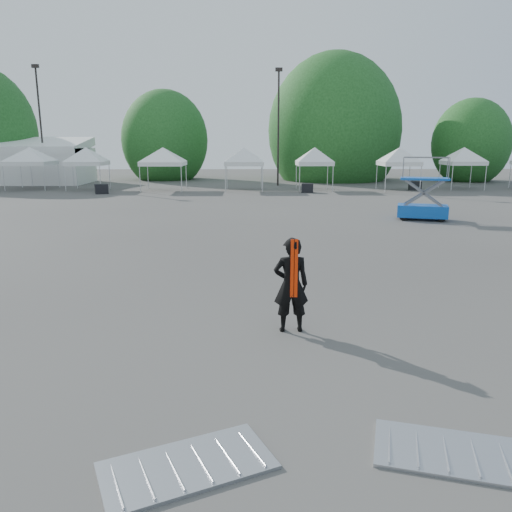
{
  "coord_description": "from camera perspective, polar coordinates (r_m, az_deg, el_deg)",
  "views": [
    {
      "loc": [
        0.26,
        -12.03,
        3.68
      ],
      "look_at": [
        0.46,
        -1.57,
        1.3
      ],
      "focal_mm": 35.0,
      "sensor_mm": 36.0,
      "label": 1
    }
  ],
  "objects": [
    {
      "name": "tent_f",
      "position": [
        40.19,
        6.72,
        11.85
      ],
      "size": [
        3.91,
        3.91,
        3.88
      ],
      "color": "silver",
      "rests_on": "ground"
    },
    {
      "name": "tent_h",
      "position": [
        44.09,
        22.68,
        11.05
      ],
      "size": [
        4.03,
        4.03,
        3.88
      ],
      "color": "silver",
      "rests_on": "ground"
    },
    {
      "name": "crate_west",
      "position": [
        38.76,
        -17.24,
        7.33
      ],
      "size": [
        1.1,
        0.99,
        0.7
      ],
      "primitive_type": "cube",
      "rotation": [
        0.0,
        0.0,
        0.38
      ],
      "color": "black",
      "rests_on": "ground"
    },
    {
      "name": "barrier_mid",
      "position": [
        6.91,
        22.31,
        -20.15
      ],
      "size": [
        2.2,
        1.52,
        0.06
      ],
      "rotation": [
        0.0,
        0.0,
        -0.28
      ],
      "color": "#A9ACB1",
      "rests_on": "ground"
    },
    {
      "name": "tree_mid_e",
      "position": [
        51.79,
        8.91,
        13.96
      ],
      "size": [
        5.12,
        5.12,
        7.79
      ],
      "color": "#382314",
      "rests_on": "ground"
    },
    {
      "name": "tree_far_e",
      "position": [
        53.63,
        23.36,
        11.75
      ],
      "size": [
        3.84,
        3.84,
        5.84
      ],
      "color": "#382314",
      "rests_on": "ground"
    },
    {
      "name": "man",
      "position": [
        9.83,
        4.02,
        -3.31
      ],
      "size": [
        0.72,
        0.49,
        1.91
      ],
      "rotation": [
        0.0,
        0.0,
        3.2
      ],
      "color": "black",
      "rests_on": "ground"
    },
    {
      "name": "barrier_left",
      "position": [
        6.32,
        -7.87,
        -22.59
      ],
      "size": [
        2.19,
        1.7,
        0.06
      ],
      "rotation": [
        0.0,
        0.0,
        0.42
      ],
      "color": "#A9ACB1",
      "rests_on": "ground"
    },
    {
      "name": "crate_mid",
      "position": [
        38.11,
        5.9,
        7.73
      ],
      "size": [
        0.96,
        0.79,
        0.68
      ],
      "primitive_type": "cube",
      "rotation": [
        0.0,
        0.0,
        -0.13
      ],
      "color": "black",
      "rests_on": "ground"
    },
    {
      "name": "light_pole_east",
      "position": [
        44.16,
        2.58,
        15.2
      ],
      "size": [
        0.6,
        0.25,
        9.8
      ],
      "color": "black",
      "rests_on": "ground"
    },
    {
      "name": "tent_e",
      "position": [
        39.73,
        -1.38,
        11.93
      ],
      "size": [
        4.29,
        4.29,
        3.88
      ],
      "color": "silver",
      "rests_on": "ground"
    },
    {
      "name": "tent_c",
      "position": [
        42.13,
        -18.85,
        11.31
      ],
      "size": [
        4.1,
        4.1,
        3.88
      ],
      "color": "silver",
      "rests_on": "ground"
    },
    {
      "name": "ground",
      "position": [
        12.59,
        -2.23,
        -4.2
      ],
      "size": [
        120.0,
        120.0,
        0.0
      ],
      "primitive_type": "plane",
      "color": "#474442",
      "rests_on": "ground"
    },
    {
      "name": "crate_east",
      "position": [
        41.83,
        17.71,
        7.66
      ],
      "size": [
        0.96,
        0.78,
        0.7
      ],
      "primitive_type": "cube",
      "rotation": [
        0.0,
        0.0,
        -0.1
      ],
      "color": "black",
      "rests_on": "ground"
    },
    {
      "name": "scissor_lift",
      "position": [
        25.54,
        18.65,
        7.31
      ],
      "size": [
        2.58,
        1.82,
        3.02
      ],
      "rotation": [
        0.0,
        0.0,
        -0.31
      ],
      "color": "#0C4BA8",
      "rests_on": "ground"
    },
    {
      "name": "tent_d",
      "position": [
        40.38,
        -10.59,
        11.73
      ],
      "size": [
        4.72,
        4.72,
        3.88
      ],
      "color": "silver",
      "rests_on": "ground"
    },
    {
      "name": "light_pole_west",
      "position": [
        49.57,
        -23.45,
        14.23
      ],
      "size": [
        0.6,
        0.25,
        10.3
      ],
      "color": "black",
      "rests_on": "ground"
    },
    {
      "name": "tent_b",
      "position": [
        44.53,
        -24.45,
        10.91
      ],
      "size": [
        4.69,
        4.69,
        3.88
      ],
      "color": "silver",
      "rests_on": "ground"
    },
    {
      "name": "marquee",
      "position": [
        52.06,
        -26.79,
        9.6
      ],
      "size": [
        15.0,
        6.25,
        4.23
      ],
      "color": "white",
      "rests_on": "ground"
    },
    {
      "name": "tree_mid_w",
      "position": [
        52.69,
        -10.36,
        12.9
      ],
      "size": [
        4.16,
        4.16,
        6.33
      ],
      "color": "#382314",
      "rests_on": "ground"
    },
    {
      "name": "tent_g",
      "position": [
        41.04,
        16.09,
        11.47
      ],
      "size": [
        4.06,
        4.06,
        3.88
      ],
      "color": "silver",
      "rests_on": "ground"
    }
  ]
}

